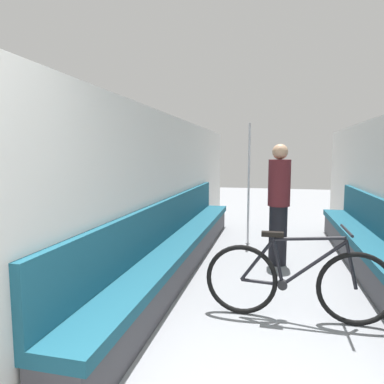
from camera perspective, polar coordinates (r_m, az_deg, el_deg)
name	(u,v)px	position (r m, az deg, el deg)	size (l,w,h in m)	color
wall_left	(159,193)	(4.47, -5.48, -0.11)	(0.10, 9.99, 2.07)	silver
bench_seat_row_left	(180,246)	(4.65, -2.03, -8.96)	(0.44, 5.63, 0.94)	#3D3D42
bench_seat_row_right	(380,258)	(4.67, 28.83, -9.68)	(0.44, 5.63, 0.94)	#3D3D42
bicycle	(296,281)	(3.40, 17.00, -14.08)	(1.69, 0.46, 0.88)	black
grab_pole_near	(249,186)	(5.86, 9.43, 0.97)	(0.08, 0.08, 2.05)	gray
passenger_standing	(279,203)	(4.85, 14.25, -1.81)	(0.30, 0.30, 1.67)	black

